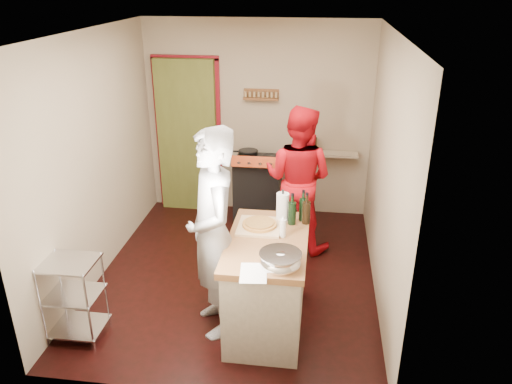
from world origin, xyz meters
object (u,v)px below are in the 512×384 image
person_stripe (213,235)px  person_red (298,179)px  stove (258,188)px  wire_shelving (74,295)px  island (267,281)px

person_stripe → person_red: person_stripe is taller
stove → person_red: person_red is taller
wire_shelving → person_stripe: 1.38m
stove → person_stripe: (-0.10, -2.32, 0.53)m
island → person_stripe: (-0.48, -0.09, 0.50)m
stove → island: 2.26m
stove → wire_shelving: size_ratio=1.26×
person_stripe → stove: bearing=152.3°
stove → island: island is taller
island → person_stripe: size_ratio=0.67×
wire_shelving → island: island is taller
stove → person_red: (0.56, -0.65, 0.43)m
wire_shelving → island: size_ratio=0.61×
wire_shelving → person_red: size_ratio=0.46×
stove → wire_shelving: (-1.33, -2.62, -0.01)m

